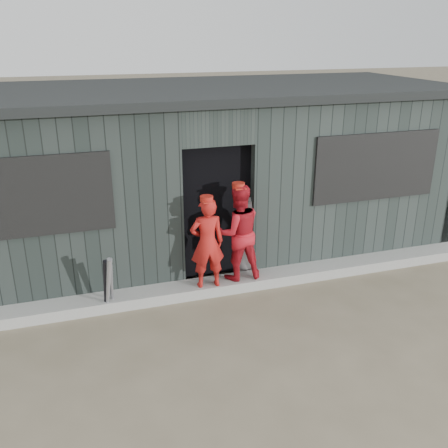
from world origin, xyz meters
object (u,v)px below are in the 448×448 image
object	(u,v)px
player_red_right	(238,232)
dugout	(192,171)
bat_right	(106,286)
player_grey_back	(249,236)
bat_left	(108,286)
player_red_left	(207,243)
bat_mid	(111,287)

from	to	relation	value
player_red_right	dugout	distance (m)	1.72
bat_right	player_grey_back	xyz separation A→B (m)	(2.13, 0.53, 0.21)
dugout	bat_left	bearing A→B (deg)	-129.81
bat_left	dugout	world-z (taller)	dugout
player_red_right	dugout	xyz separation A→B (m)	(-0.22, 1.64, 0.46)
bat_right	player_red_right	distance (m)	1.89
bat_left	dugout	distance (m)	2.62
player_red_left	player_red_right	world-z (taller)	player_red_right
bat_right	dugout	size ratio (longest dim) A/B	0.09
bat_mid	player_red_left	distance (m)	1.36
player_red_right	player_grey_back	xyz separation A→B (m)	(0.30, 0.35, -0.23)
bat_left	player_red_right	size ratio (longest dim) A/B	0.64
player_grey_back	bat_right	bearing A→B (deg)	27.32
dugout	bat_right	bearing A→B (deg)	-131.43
bat_mid	bat_left	bearing A→B (deg)	-109.85
bat_mid	dugout	size ratio (longest dim) A/B	0.08
bat_left	player_red_left	bearing A→B (deg)	5.83
bat_left	bat_right	world-z (taller)	bat_left
bat_mid	bat_right	world-z (taller)	bat_right
player_red_left	dugout	bearing A→B (deg)	-95.61
player_grey_back	dugout	bearing A→B (deg)	-54.81
bat_mid	player_grey_back	size ratio (longest dim) A/B	0.58
bat_mid	dugout	bearing A→B (deg)	49.17
bat_left	bat_right	distance (m)	0.09
bat_right	player_red_right	xyz separation A→B (m)	(1.83, 0.18, 0.44)
player_red_left	player_grey_back	size ratio (longest dim) A/B	1.06
bat_left	dugout	size ratio (longest dim) A/B	0.10
bat_left	player_grey_back	world-z (taller)	player_grey_back
player_red_left	dugout	size ratio (longest dim) A/B	0.15
player_red_right	player_grey_back	distance (m)	0.52
bat_left	player_red_right	distance (m)	1.86
bat_right	player_red_left	bearing A→B (deg)	2.74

